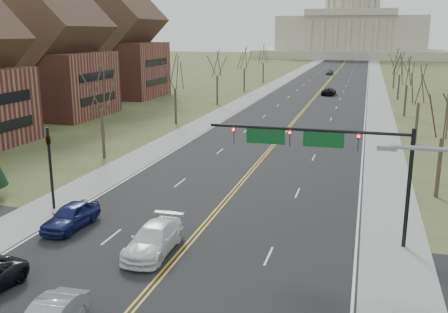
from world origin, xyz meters
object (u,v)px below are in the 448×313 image
Objects in this scene: signal_mast at (322,148)px; car_far_nb at (329,91)px; car_sb_outer_second at (71,216)px; car_sb_inner_second at (154,239)px; car_far_sb at (330,72)px; signal_left at (50,159)px.

signal_mast is 74.47m from car_far_nb.
car_far_nb is (10.56, 76.95, -0.07)m from car_sb_outer_second.
car_far_nb is at bearing 84.41° from car_sb_outer_second.
car_sb_inner_second is 1.05× the size of car_far_nb.
car_sb_outer_second is at bearing -95.01° from car_far_sb.
signal_mast is at bearing 97.61° from car_far_nb.
signal_mast is 11.32m from car_sb_inner_second.
car_sb_outer_second reaches higher than car_far_nb.
signal_left is 1.23× the size of car_far_sb.
car_far_nb is (3.85, 78.95, -0.07)m from car_sb_inner_second.
car_sb_inner_second is 129.82m from car_far_sb.
car_sb_outer_second is (-6.72, 2.00, 0.00)m from car_sb_inner_second.
signal_left is 1.14× the size of car_far_nb.
signal_mast is 2.02× the size of signal_left.
car_far_nb is at bearing 93.95° from signal_mast.
signal_left is at bearing 152.56° from car_sb_inner_second.
car_sb_inner_second is at bearing -25.80° from signal_left.
signal_left is at bearing 141.29° from car_sb_outer_second.
signal_left reaches higher than car_far_sb.
signal_mast is 2.49× the size of car_far_sb.
car_far_nb is at bearing -87.80° from car_far_sb.
car_far_sb is at bearing 88.29° from car_sb_inner_second.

